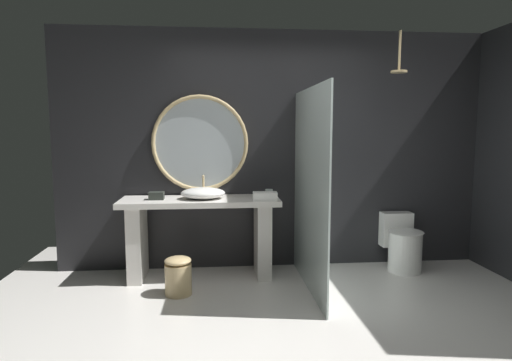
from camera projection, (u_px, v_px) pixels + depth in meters
name	position (u px, v px, depth m)	size (l,w,h in m)	color
ground_plane	(313.00, 346.00, 3.07)	(5.76, 5.76, 0.00)	silver
back_wall_panel	(277.00, 150.00, 4.80)	(4.80, 0.10, 2.60)	#232326
vanity_counter	(201.00, 228.00, 4.47)	(1.62, 0.55, 0.83)	silver
vessel_sink	(203.00, 193.00, 4.41)	(0.45, 0.37, 0.23)	white
tumbler_cup	(269.00, 193.00, 4.47)	(0.08, 0.08, 0.09)	silver
tissue_box	(157.00, 196.00, 4.37)	(0.15, 0.11, 0.08)	#282D28
round_wall_mirror	(200.00, 143.00, 4.62)	(1.04, 0.04, 1.04)	#D6B77F
shower_glass_panel	(310.00, 190.00, 4.09)	(0.02, 1.45, 1.92)	silver
rain_shower_head	(399.00, 65.00, 4.26)	(0.16, 0.16, 0.41)	#D6B77F
toilet	(402.00, 245.00, 4.72)	(0.37, 0.54, 0.60)	white
waste_bin	(178.00, 275.00, 4.01)	(0.25, 0.25, 0.36)	#D6B77F
folded_hand_towel	(265.00, 196.00, 4.31)	(0.24, 0.14, 0.08)	white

